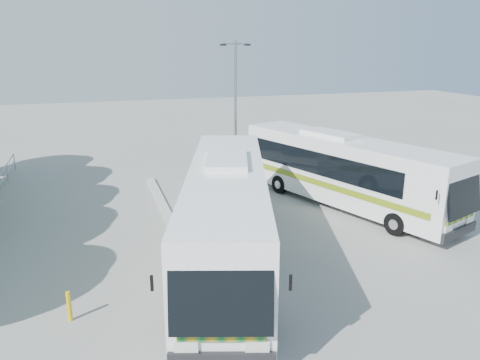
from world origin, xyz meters
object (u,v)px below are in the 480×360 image
object	(u,v)px
coach_main	(227,213)
lamppost	(236,102)
bollard	(69,306)
coach_adjacent	(344,170)

from	to	relation	value
coach_main	lamppost	size ratio (longest dim) A/B	1.63
coach_main	bollard	distance (m)	5.84
coach_adjacent	lamppost	world-z (taller)	lamppost
coach_adjacent	bollard	xyz separation A→B (m)	(-12.25, -6.37, -1.34)
coach_main	bollard	bearing A→B (deg)	-140.41
coach_adjacent	bollard	world-z (taller)	coach_adjacent
coach_adjacent	lamppost	xyz separation A→B (m)	(-3.18, 7.15, 2.46)
coach_adjacent	lamppost	bearing A→B (deg)	94.43
coach_main	coach_adjacent	bearing A→B (deg)	48.31
lamppost	bollard	world-z (taller)	lamppost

